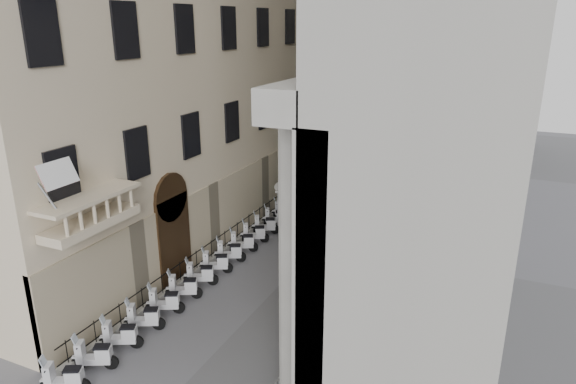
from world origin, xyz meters
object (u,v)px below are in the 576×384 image
street_lamp (285,140)px  security_tent (312,179)px  pedestrian_a (353,201)px  pedestrian_b (353,198)px  info_kiosk (307,193)px

street_lamp → security_tent: bearing=-14.6°
pedestrian_a → pedestrian_b: pedestrian_b is taller
security_tent → info_kiosk: security_tent is taller
info_kiosk → pedestrian_b: info_kiosk is taller
security_tent → info_kiosk: size_ratio=2.33×
security_tent → pedestrian_a: 4.54m
security_tent → street_lamp: 3.42m
info_kiosk → pedestrian_a: size_ratio=1.26×
security_tent → pedestrian_b: security_tent is taller
street_lamp → pedestrian_b: (3.92, 2.78, -4.28)m
security_tent → info_kiosk: (-1.65, 3.18, -2.12)m
security_tent → info_kiosk: bearing=117.5°
pedestrian_a → pedestrian_b: size_ratio=0.95×
info_kiosk → pedestrian_a: bearing=24.9°
street_lamp → pedestrian_b: street_lamp is taller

